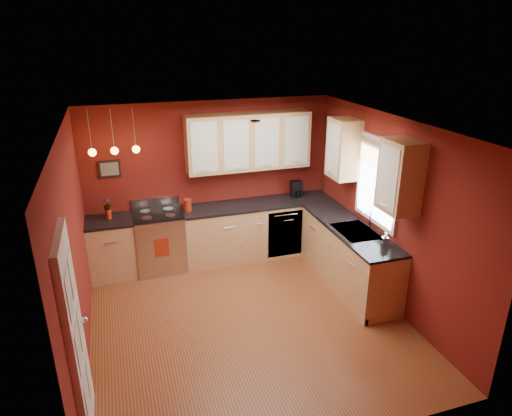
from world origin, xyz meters
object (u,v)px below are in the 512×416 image
object	(u,v)px
sink	(356,233)
red_canister	(187,205)
gas_range	(160,241)
soap_pump	(385,239)
coffee_maker	(297,189)

from	to	relation	value
sink	red_canister	xyz separation A→B (m)	(-2.15, 1.49, 0.12)
gas_range	red_canister	world-z (taller)	red_canister
sink	soap_pump	distance (m)	0.58
gas_range	coffee_maker	xyz separation A→B (m)	(2.36, 0.10, 0.58)
gas_range	soap_pump	xyz separation A→B (m)	(2.74, -2.05, 0.56)
sink	soap_pump	size ratio (longest dim) A/B	3.57
red_canister	coffee_maker	size ratio (longest dim) A/B	0.73
gas_range	sink	size ratio (longest dim) A/B	1.59
sink	coffee_maker	world-z (taller)	sink
red_canister	coffee_maker	world-z (taller)	coffee_maker
sink	soap_pump	xyz separation A→B (m)	(0.11, -0.55, 0.12)
gas_range	soap_pump	bearing A→B (deg)	-36.85
red_canister	coffee_maker	xyz separation A→B (m)	(1.89, 0.11, 0.03)
red_canister	coffee_maker	bearing A→B (deg)	3.27
coffee_maker	soap_pump	size ratio (longest dim) A/B	1.38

